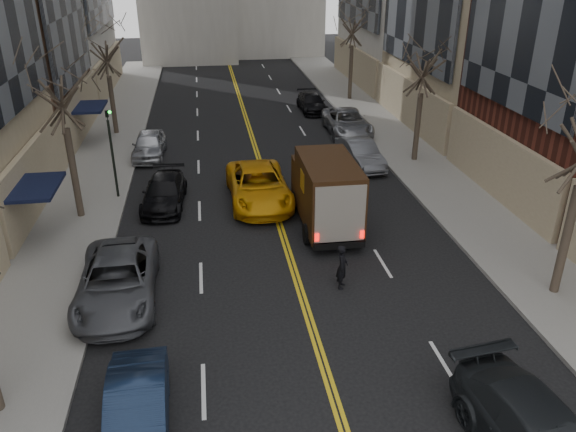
# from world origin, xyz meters

# --- Properties ---
(sidewalk_left) EXTENTS (4.00, 66.00, 0.15)m
(sidewalk_left) POSITION_xyz_m (-9.00, 27.00, 0.07)
(sidewalk_left) COLOR slate
(sidewalk_left) RESTS_ON ground
(sidewalk_right) EXTENTS (4.00, 66.00, 0.15)m
(sidewalk_right) POSITION_xyz_m (9.00, 27.00, 0.07)
(sidewalk_right) COLOR slate
(sidewalk_right) RESTS_ON ground
(tree_lf_mid) EXTENTS (3.20, 3.20, 8.91)m
(tree_lf_mid) POSITION_xyz_m (-8.80, 20.00, 6.60)
(tree_lf_mid) COLOR #382D23
(tree_lf_mid) RESTS_ON sidewalk_left
(tree_lf_far) EXTENTS (3.20, 3.20, 8.12)m
(tree_lf_far) POSITION_xyz_m (-8.80, 33.00, 6.02)
(tree_lf_far) COLOR #382D23
(tree_lf_far) RESTS_ON sidewalk_left
(tree_rt_mid) EXTENTS (3.20, 3.20, 8.32)m
(tree_rt_mid) POSITION_xyz_m (8.80, 25.00, 6.17)
(tree_rt_mid) COLOR #382D23
(tree_rt_mid) RESTS_ON sidewalk_right
(tree_rt_far) EXTENTS (3.20, 3.20, 9.11)m
(tree_rt_far) POSITION_xyz_m (8.80, 40.00, 6.74)
(tree_rt_far) COLOR #382D23
(tree_rt_far) RESTS_ON sidewalk_right
(traffic_signal) EXTENTS (0.29, 0.26, 4.70)m
(traffic_signal) POSITION_xyz_m (-7.39, 22.00, 2.82)
(traffic_signal) COLOR black
(traffic_signal) RESTS_ON sidewalk_left
(ups_truck) EXTENTS (2.43, 5.82, 3.17)m
(ups_truck) POSITION_xyz_m (1.96, 17.60, 1.60)
(ups_truck) COLOR black
(ups_truck) RESTS_ON ground
(taxi) EXTENTS (2.93, 6.07, 1.67)m
(taxi) POSITION_xyz_m (-0.64, 20.63, 0.83)
(taxi) COLOR orange
(taxi) RESTS_ON ground
(pedestrian) EXTENTS (0.60, 0.71, 1.67)m
(pedestrian) POSITION_xyz_m (1.51, 12.60, 0.83)
(pedestrian) COLOR black
(pedestrian) RESTS_ON ground
(parked_lf_b) EXTENTS (1.63, 4.27, 1.39)m
(parked_lf_b) POSITION_xyz_m (-5.10, 6.77, 0.69)
(parked_lf_b) COLOR #101C33
(parked_lf_b) RESTS_ON ground
(parked_lf_c) EXTENTS (2.72, 5.69, 1.57)m
(parked_lf_c) POSITION_xyz_m (-6.30, 12.94, 0.78)
(parked_lf_c) COLOR #4A4C52
(parked_lf_c) RESTS_ON ground
(parked_lf_d) EXTENTS (2.20, 4.72, 1.33)m
(parked_lf_d) POSITION_xyz_m (-5.10, 20.88, 0.67)
(parked_lf_d) COLOR black
(parked_lf_d) RESTS_ON ground
(parked_lf_e) EXTENTS (1.92, 4.44, 1.49)m
(parked_lf_e) POSITION_xyz_m (-6.30, 28.13, 0.75)
(parked_lf_e) COLOR #B4B6BD
(parked_lf_e) RESTS_ON ground
(parked_rt_a) EXTENTS (2.01, 4.60, 1.47)m
(parked_rt_a) POSITION_xyz_m (5.50, 24.78, 0.73)
(parked_rt_a) COLOR #53555B
(parked_rt_a) RESTS_ON ground
(parked_rt_b) EXTENTS (2.64, 5.66, 1.57)m
(parked_rt_b) POSITION_xyz_m (6.30, 30.94, 0.78)
(parked_rt_b) COLOR #93959A
(parked_rt_b) RESTS_ON ground
(parked_rt_c) EXTENTS (1.88, 4.48, 1.29)m
(parked_rt_c) POSITION_xyz_m (5.10, 37.01, 0.65)
(parked_rt_c) COLOR black
(parked_rt_c) RESTS_ON ground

